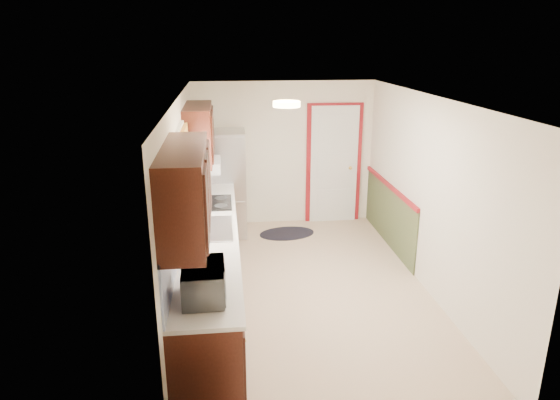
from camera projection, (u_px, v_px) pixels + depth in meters
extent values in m
cube|color=#C7AC8C|center=(307.00, 288.00, 6.36)|extent=(3.20, 5.20, 0.12)
cube|color=white|center=(311.00, 98.00, 5.62)|extent=(3.20, 5.20, 0.12)
cube|color=white|center=(284.00, 154.00, 8.36)|extent=(3.20, 0.10, 2.40)
cube|color=white|center=(366.00, 303.00, 3.63)|extent=(3.20, 0.10, 2.40)
cube|color=white|center=(182.00, 203.00, 5.83)|extent=(0.10, 5.20, 2.40)
cube|color=white|center=(429.00, 195.00, 6.15)|extent=(0.10, 5.20, 2.40)
cube|color=#33120B|center=(211.00, 272.00, 5.81)|extent=(0.60, 4.00, 0.90)
cube|color=silver|center=(210.00, 234.00, 5.67)|extent=(0.63, 4.00, 0.04)
cube|color=#5C81E1|center=(181.00, 211.00, 5.54)|extent=(0.02, 4.00, 0.55)
cube|color=#33120B|center=(185.00, 191.00, 4.15)|extent=(0.35, 1.40, 0.75)
cube|color=#33120B|center=(199.00, 133.00, 6.70)|extent=(0.35, 1.20, 0.75)
cube|color=white|center=(180.00, 173.00, 5.52)|extent=(0.02, 1.00, 0.90)
cube|color=#D25627|center=(182.00, 142.00, 5.41)|extent=(0.05, 1.12, 0.24)
cube|color=#B7B7BC|center=(210.00, 229.00, 5.75)|extent=(0.52, 0.82, 0.02)
cube|color=white|center=(204.00, 165.00, 6.89)|extent=(0.45, 0.60, 0.15)
cube|color=maroon|center=(334.00, 165.00, 8.48)|extent=(0.94, 0.05, 2.08)
cube|color=white|center=(334.00, 165.00, 8.46)|extent=(0.80, 0.04, 2.00)
cube|color=#434D2B|center=(389.00, 216.00, 7.66)|extent=(0.02, 2.30, 0.90)
cube|color=maroon|center=(390.00, 186.00, 7.51)|extent=(0.04, 2.30, 0.06)
cylinder|color=#FFD88C|center=(287.00, 104.00, 5.42)|extent=(0.30, 0.30, 0.06)
imported|color=white|center=(204.00, 279.00, 4.17)|extent=(0.31, 0.54, 0.36)
cube|color=#B7B7BC|center=(224.00, 184.00, 7.93)|extent=(0.71, 0.67, 1.69)
cylinder|color=black|center=(209.00, 196.00, 7.58)|extent=(0.02, 0.02, 1.18)
ellipsoid|color=black|center=(287.00, 233.00, 8.15)|extent=(0.98, 0.71, 0.01)
cube|color=black|center=(211.00, 203.00, 6.65)|extent=(0.54, 0.65, 0.02)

